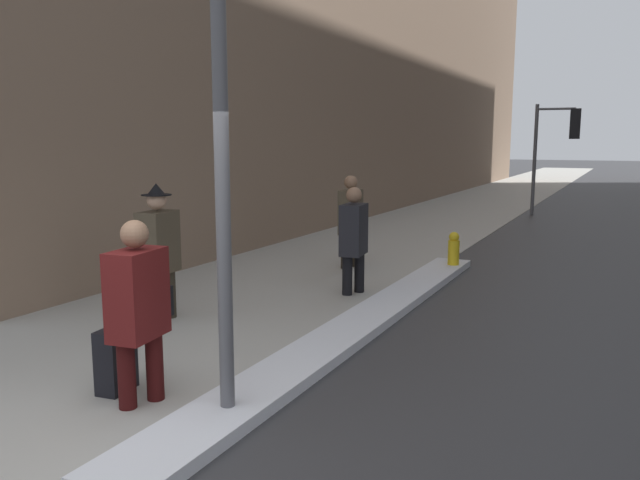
{
  "coord_description": "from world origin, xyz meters",
  "views": [
    {
      "loc": [
        3.07,
        -2.91,
        2.27
      ],
      "look_at": [
        -0.4,
        4.0,
        1.05
      ],
      "focal_mm": 35.0,
      "sensor_mm": 36.0,
      "label": 1
    }
  ],
  "objects": [
    {
      "name": "ground_plane",
      "position": [
        0.0,
        0.0,
        0.0
      ],
      "size": [
        160.0,
        160.0,
        0.0
      ],
      "primitive_type": "plane",
      "color": "#2D2D30"
    },
    {
      "name": "sidewalk_slab",
      "position": [
        -2.0,
        15.0,
        0.01
      ],
      "size": [
        4.0,
        80.0,
        0.01
      ],
      "color": "#9E9B93",
      "rests_on": "ground"
    },
    {
      "name": "lamp_post",
      "position": [
        0.2,
        1.11,
        2.75
      ],
      "size": [
        0.28,
        0.28,
        4.54
      ],
      "color": "#515156",
      "rests_on": "ground"
    },
    {
      "name": "pedestrian_with_shoulder_bag",
      "position": [
        -0.63,
        1.01,
        0.9
      ],
      "size": [
        0.37,
        0.76,
        1.63
      ],
      "rotation": [
        0.0,
        0.0,
        -1.44
      ],
      "color": "#340C0C",
      "rests_on": "ground"
    },
    {
      "name": "traffic_light_near",
      "position": [
        1.0,
        17.5,
        2.45
      ],
      "size": [
        1.31,
        0.39,
        3.4
      ],
      "rotation": [
        0.0,
        0.0,
        0.1
      ],
      "color": "#515156",
      "rests_on": "ground"
    },
    {
      "name": "pedestrian_in_fedora",
      "position": [
        -2.24,
        3.11,
        0.96
      ],
      "size": [
        0.38,
        0.58,
        1.76
      ],
      "rotation": [
        0.0,
        0.0,
        -1.44
      ],
      "color": "#2A241B",
      "rests_on": "ground"
    },
    {
      "name": "pedestrian_trailing",
      "position": [
        -0.59,
        5.49,
        0.9
      ],
      "size": [
        0.37,
        0.56,
        1.61
      ],
      "rotation": [
        0.0,
        0.0,
        -1.44
      ],
      "color": "black",
      "rests_on": "ground"
    },
    {
      "name": "pedestrian_nearside",
      "position": [
        -1.42,
        7.27,
        0.93
      ],
      "size": [
        0.39,
        0.58,
        1.68
      ],
      "rotation": [
        0.0,
        0.0,
        -1.44
      ],
      "color": "#2A241B",
      "rests_on": "ground"
    },
    {
      "name": "snow_bank_curb",
      "position": [
        0.19,
        4.05,
        0.06
      ],
      "size": [
        0.62,
        8.7,
        0.11
      ],
      "color": "silver",
      "rests_on": "ground"
    },
    {
      "name": "fire_hydrant",
      "position": [
        0.32,
        7.85,
        0.35
      ],
      "size": [
        0.2,
        0.2,
        0.7
      ],
      "color": "gold",
      "rests_on": "ground"
    },
    {
      "name": "rolling_suitcase",
      "position": [
        -1.03,
        1.11,
        0.3
      ],
      "size": [
        0.26,
        0.39,
        0.95
      ],
      "rotation": [
        0.0,
        0.0,
        -1.44
      ],
      "color": "black",
      "rests_on": "ground"
    }
  ]
}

